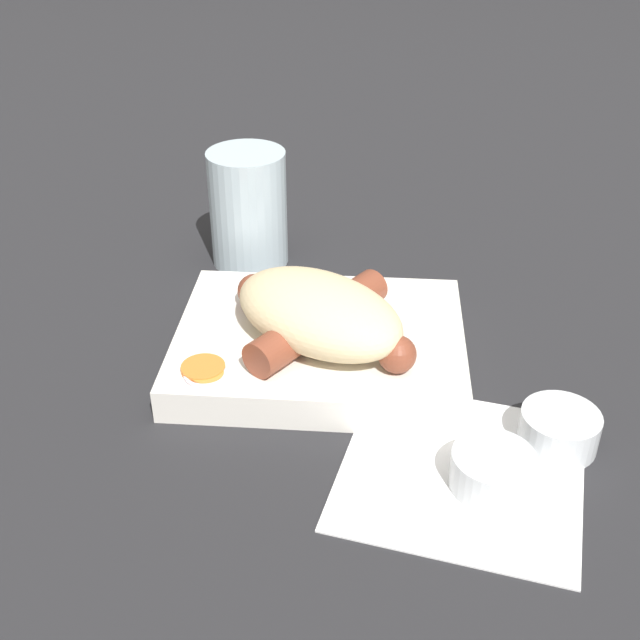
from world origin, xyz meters
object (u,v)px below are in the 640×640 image
food_tray (320,345)px  condiment_cup_near (492,473)px  drink_glass (248,208)px  sausage (322,321)px  bread_roll (313,312)px  condiment_cup_far (559,431)px

food_tray → condiment_cup_near: bearing=132.0°
drink_glass → sausage: bearing=116.0°
food_tray → bread_roll: bearing=71.7°
food_tray → condiment_cup_far: bearing=152.3°
food_tray → bread_roll: (0.00, 0.01, 0.04)m
food_tray → drink_glass: (0.08, -0.16, 0.04)m
bread_roll → condiment_cup_far: size_ratio=3.09×
bread_roll → drink_glass: size_ratio=1.52×
food_tray → condiment_cup_far: (-0.17, 0.09, -0.00)m
bread_roll → condiment_cup_far: (-0.18, 0.08, -0.04)m
sausage → drink_glass: size_ratio=1.31×
bread_roll → condiment_cup_near: size_ratio=3.09×
sausage → condiment_cup_far: 0.19m
condiment_cup_near → condiment_cup_far: 0.07m
bread_roll → condiment_cup_near: 0.18m
food_tray → sausage: bearing=103.3°
food_tray → condiment_cup_near: size_ratio=4.15×
sausage → condiment_cup_far: bearing=154.0°
bread_roll → drink_glass: (0.08, -0.17, 0.00)m
condiment_cup_near → condiment_cup_far: bearing=-138.0°
sausage → condiment_cup_near: sausage is taller
food_tray → condiment_cup_near: 0.18m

